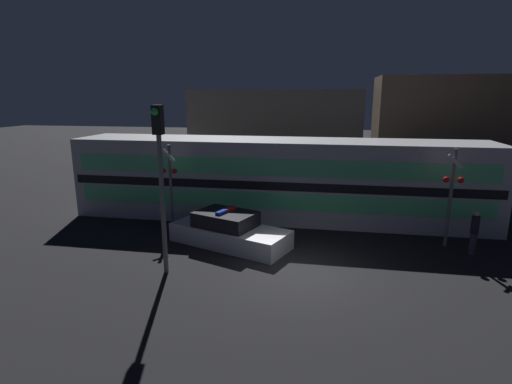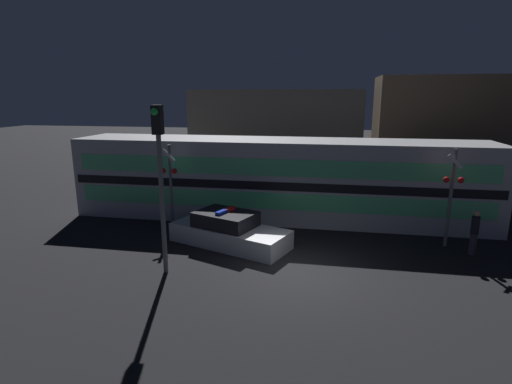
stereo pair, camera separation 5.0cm
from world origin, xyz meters
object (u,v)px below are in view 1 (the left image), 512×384
crossing_signal_near (451,192)px  pedestrian (474,232)px  train (277,179)px  traffic_light_corner (160,167)px  police_car (229,232)px

crossing_signal_near → pedestrian: bearing=-42.6°
train → traffic_light_corner: 7.69m
police_car → crossing_signal_near: size_ratio=1.33×
traffic_light_corner → train: bearing=67.5°
police_car → traffic_light_corner: (-1.46, -2.89, 3.05)m
train → traffic_light_corner: bearing=-112.5°
crossing_signal_near → traffic_light_corner: bearing=-157.0°
police_car → pedestrian: 9.22m
pedestrian → crossing_signal_near: 1.66m
train → pedestrian: size_ratio=11.46×
train → police_car: bearing=-109.3°
train → crossing_signal_near: size_ratio=5.05×
pedestrian → traffic_light_corner: (-10.66, -3.51, 2.71)m
pedestrian → traffic_light_corner: 11.54m
pedestrian → police_car: bearing=-176.1°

